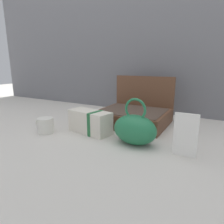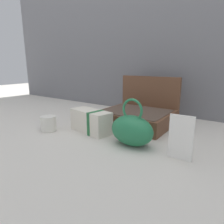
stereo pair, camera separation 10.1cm
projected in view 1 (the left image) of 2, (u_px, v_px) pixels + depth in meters
ground_plane at (109, 132)px, 1.07m from camera, size 6.00×6.00×0.00m
back_wall at (149, 15)px, 1.40m from camera, size 3.20×0.06×1.40m
open_suitcase at (135, 113)px, 1.22m from camera, size 0.40×0.36×0.28m
teal_pouch_handbag at (135, 129)px, 0.89m from camera, size 0.21×0.14×0.22m
cream_toiletry_bag at (90, 122)px, 1.05m from camera, size 0.26×0.14×0.12m
coffee_mug at (45, 125)px, 1.05m from camera, size 0.12×0.08×0.08m
info_card_left at (185, 135)px, 0.77m from camera, size 0.09×0.01×0.18m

